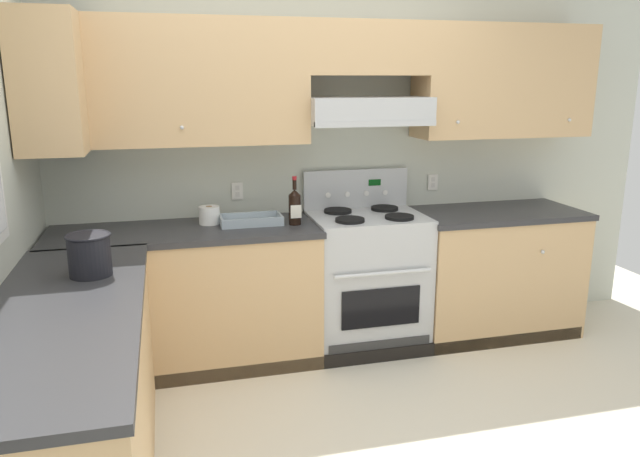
% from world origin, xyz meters
% --- Properties ---
extents(wall_back, '(4.68, 0.57, 2.55)m').
position_xyz_m(wall_back, '(0.41, 1.53, 1.48)').
color(wall_back, beige).
rests_on(wall_back, ground_plane).
extents(counter_back_run, '(3.60, 0.65, 0.91)m').
position_xyz_m(counter_back_run, '(0.20, 1.24, 0.45)').
color(counter_back_run, tan).
rests_on(counter_back_run, ground_plane).
extents(counter_left_run, '(0.63, 1.91, 0.91)m').
position_xyz_m(counter_left_run, '(-1.24, -0.00, 0.45)').
color(counter_left_run, tan).
rests_on(counter_left_run, ground_plane).
extents(stove, '(0.76, 0.62, 1.20)m').
position_xyz_m(stove, '(0.50, 1.25, 0.48)').
color(stove, '#B7BABC').
rests_on(stove, ground_plane).
extents(wine_bottle, '(0.08, 0.08, 0.31)m').
position_xyz_m(wine_bottle, '(-0.01, 1.20, 1.03)').
color(wine_bottle, black).
rests_on(wine_bottle, counter_back_run).
extents(bowl, '(0.39, 0.21, 0.06)m').
position_xyz_m(bowl, '(-0.29, 1.27, 0.93)').
color(bowl, '#9EADB7').
rests_on(bowl, counter_back_run).
extents(bucket, '(0.21, 0.21, 0.20)m').
position_xyz_m(bucket, '(-1.17, 0.43, 1.02)').
color(bucket, black).
rests_on(bucket, counter_left_run).
extents(paper_towel_roll, '(0.13, 0.13, 0.12)m').
position_xyz_m(paper_towel_roll, '(-0.54, 1.35, 0.97)').
color(paper_towel_roll, white).
rests_on(paper_towel_roll, counter_back_run).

